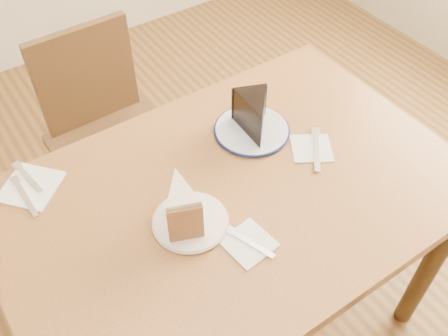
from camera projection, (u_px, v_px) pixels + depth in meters
ground at (231, 321)px, 1.84m from camera, size 4.00×4.00×0.00m
table at (234, 214)px, 1.36m from camera, size 1.20×0.80×0.75m
chair_far at (112, 137)px, 1.82m from camera, size 0.43×0.43×0.86m
plate_cream at (191, 222)px, 1.22m from camera, size 0.18×0.18×0.01m
plate_navy at (252, 130)px, 1.44m from camera, size 0.21×0.21×0.01m
carrot_cake at (181, 204)px, 1.18m from camera, size 0.11×0.13×0.11m
chocolate_cake at (255, 119)px, 1.39m from camera, size 0.14×0.16×0.10m
napkin_cream at (249, 243)px, 1.18m from camera, size 0.12×0.12×0.00m
napkin_navy at (311, 148)px, 1.39m from camera, size 0.15×0.15×0.00m
napkin_spare at (31, 186)px, 1.30m from camera, size 0.19×0.19×0.00m
fork_cream at (249, 242)px, 1.18m from camera, size 0.06×0.14×0.00m
knife_navy at (316, 149)px, 1.38m from camera, size 0.12×0.14×0.00m
fork_spare at (28, 177)px, 1.31m from camera, size 0.04×0.14×0.00m
knife_spare at (25, 196)px, 1.27m from camera, size 0.02×0.16×0.00m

